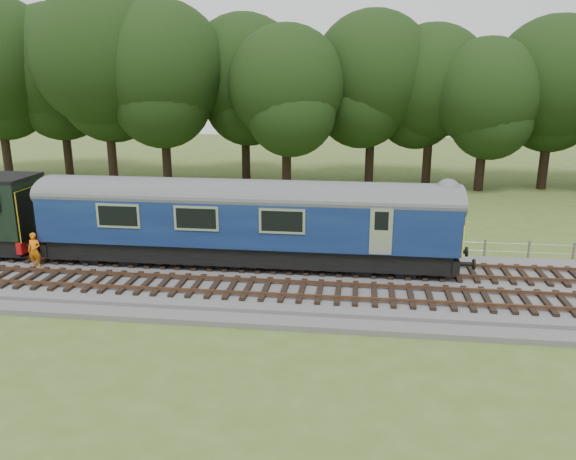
# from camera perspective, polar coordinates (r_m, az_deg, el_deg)

# --- Properties ---
(ground) EXTENTS (120.00, 120.00, 0.00)m
(ground) POSITION_cam_1_polar(r_m,az_deg,el_deg) (23.48, 6.92, -5.87)
(ground) COLOR #4B6023
(ground) RESTS_ON ground
(ballast) EXTENTS (70.00, 7.00, 0.35)m
(ballast) POSITION_cam_1_polar(r_m,az_deg,el_deg) (23.42, 6.94, -5.47)
(ballast) COLOR #4C4C4F
(ballast) RESTS_ON ground
(track_north) EXTENTS (67.20, 2.40, 0.21)m
(track_north) POSITION_cam_1_polar(r_m,az_deg,el_deg) (24.65, 6.99, -3.79)
(track_north) COLOR black
(track_north) RESTS_ON ballast
(track_south) EXTENTS (67.20, 2.40, 0.21)m
(track_south) POSITION_cam_1_polar(r_m,az_deg,el_deg) (21.84, 6.90, -6.38)
(track_south) COLOR black
(track_south) RESTS_ON ballast
(fence) EXTENTS (64.00, 0.12, 1.00)m
(fence) POSITION_cam_1_polar(r_m,az_deg,el_deg) (27.72, 7.04, -2.50)
(fence) COLOR #6B6054
(fence) RESTS_ON ground
(tree_line) EXTENTS (70.00, 8.00, 18.00)m
(tree_line) POSITION_cam_1_polar(r_m,az_deg,el_deg) (44.70, 7.27, 4.40)
(tree_line) COLOR black
(tree_line) RESTS_ON ground
(dmu_railcar) EXTENTS (18.05, 2.86, 3.88)m
(dmu_railcar) POSITION_cam_1_polar(r_m,az_deg,el_deg) (24.51, -4.31, 1.51)
(dmu_railcar) COLOR black
(dmu_railcar) RESTS_ON ground
(worker) EXTENTS (0.57, 0.38, 1.56)m
(worker) POSITION_cam_1_polar(r_m,az_deg,el_deg) (26.83, -24.37, -1.89)
(worker) COLOR orange
(worker) RESTS_ON ballast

